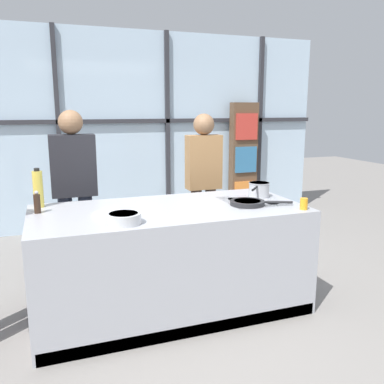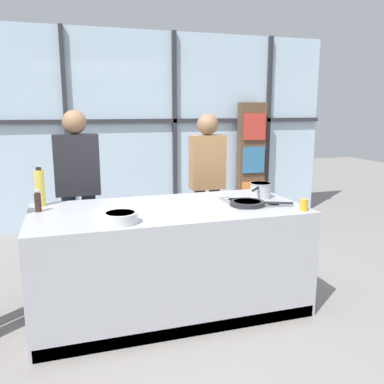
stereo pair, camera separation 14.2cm
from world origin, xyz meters
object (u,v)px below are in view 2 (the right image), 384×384
Objects in this scene: pepper_grinder at (38,202)px; spectator_far_left at (78,183)px; saucepan at (260,190)px; juice_glass_near at (304,205)px; white_plate at (109,213)px; frying_pan at (248,203)px; spectator_center_left at (207,177)px; oil_bottle at (40,188)px; mixing_bowl at (120,217)px.

spectator_far_left is at bearing 67.78° from pepper_grinder.
juice_glass_near is at bearing -77.96° from saucepan.
saucepan is 1.43m from white_plate.
saucepan reaches higher than white_plate.
frying_pan is at bearing -2.85° from white_plate.
spectator_center_left is 1.47m from juice_glass_near.
oil_bottle is (-1.94, 0.27, 0.08)m from saucepan.
spectator_center_left is 6.51× the size of mixing_bowl.
saucepan is at bearing -1.84° from pepper_grinder.
mixing_bowl is at bearing -78.93° from white_plate.
saucepan is 1.17× the size of mixing_bowl.
spectator_far_left is 1.38m from mixing_bowl.
juice_glass_near reaches higher than white_plate.
juice_glass_near is at bearing -13.04° from white_plate.
juice_glass_near is at bearing -2.95° from mixing_bowl.
saucepan is (0.24, 0.25, 0.05)m from frying_pan.
oil_bottle is (-0.52, 0.46, 0.15)m from white_plate.
saucepan is at bearing 102.04° from juice_glass_near.
frying_pan is at bearing -133.82° from saucepan.
juice_glass_near is at bearing -16.45° from pepper_grinder.
frying_pan is 5.34× the size of juice_glass_near.
oil_bottle reaches higher than white_plate.
white_plate is at bearing 177.15° from frying_pan.
saucepan is at bearing 46.18° from frying_pan.
oil_bottle is at bearing 138.52° from white_plate.
oil_bottle is at bearing 62.05° from spectator_far_left.
white_plate is 1.57m from juice_glass_near.
juice_glass_near is (0.36, -0.30, 0.03)m from frying_pan.
pepper_grinder is (-1.74, -0.83, 0.02)m from spectator_center_left.
oil_bottle is at bearing 162.90° from frying_pan.
frying_pan is (-0.03, -1.14, -0.04)m from spectator_center_left.
spectator_far_left is 1.10m from white_plate.
white_plate is at bearing 101.07° from mixing_bowl.
pepper_grinder is at bearing 178.16° from saucepan.
saucepan is at bearing 151.13° from spectator_far_left.
pepper_grinder is 1.92× the size of juice_glass_near.
frying_pan is 1.17m from white_plate.
pepper_grinder is at bearing 25.42° from spectator_center_left.
oil_bottle is 0.22m from pepper_grinder.
mixing_bowl is 0.95m from oil_bottle.
frying_pan is 1.53× the size of oil_bottle.
saucepan is at bearing 103.34° from spectator_center_left.
saucepan is 1.96m from oil_bottle.
white_plate is (-1.20, -1.08, -0.06)m from spectator_center_left.
saucepan reaches higher than mixing_bowl.
oil_bottle is (-0.33, -0.62, 0.09)m from spectator_far_left.
spectator_center_left is 5.95× the size of white_plate.
white_plate is at bearing 166.96° from juice_glass_near.
spectator_far_left is 5.13× the size of oil_bottle.
saucepan reaches higher than juice_glass_near.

